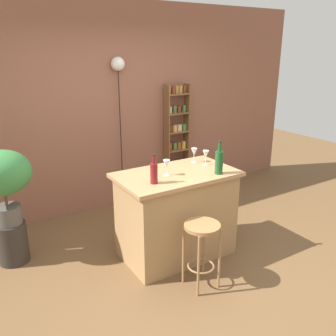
{
  "coord_description": "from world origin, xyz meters",
  "views": [
    {
      "loc": [
        -1.95,
        -2.68,
        2.19
      ],
      "look_at": [
        0.05,
        0.55,
        0.93
      ],
      "focal_mm": 38.71,
      "sensor_mm": 36.0,
      "label": 1
    }
  ],
  "objects_px": {
    "bar_stool": "(202,240)",
    "plant_stool": "(13,242)",
    "wine_glass_right": "(166,164)",
    "pendant_globe_light": "(118,67)",
    "potted_plant": "(3,177)",
    "wine_glass_left": "(206,155)",
    "wine_glass_center": "(194,152)",
    "bottle_soda_blue": "(219,162)",
    "spice_shelf": "(177,139)",
    "bottle_spirits_clear": "(154,173)"
  },
  "relations": [
    {
      "from": "wine_glass_right",
      "to": "pendant_globe_light",
      "type": "relative_size",
      "value": 0.08
    },
    {
      "from": "potted_plant",
      "to": "bottle_spirits_clear",
      "type": "xyz_separation_m",
      "value": [
        1.22,
        -0.93,
        0.1
      ]
    },
    {
      "from": "plant_stool",
      "to": "wine_glass_center",
      "type": "xyz_separation_m",
      "value": [
        1.94,
        -0.58,
        0.85
      ]
    },
    {
      "from": "potted_plant",
      "to": "bottle_spirits_clear",
      "type": "height_order",
      "value": "bottle_spirits_clear"
    },
    {
      "from": "potted_plant",
      "to": "wine_glass_left",
      "type": "xyz_separation_m",
      "value": [
        1.99,
        -0.72,
        0.11
      ]
    },
    {
      "from": "bar_stool",
      "to": "wine_glass_left",
      "type": "distance_m",
      "value": 1.03
    },
    {
      "from": "bar_stool",
      "to": "spice_shelf",
      "type": "relative_size",
      "value": 0.39
    },
    {
      "from": "bottle_soda_blue",
      "to": "pendant_globe_light",
      "type": "bearing_deg",
      "value": 98.83
    },
    {
      "from": "bar_stool",
      "to": "wine_glass_right",
      "type": "xyz_separation_m",
      "value": [
        -0.02,
        0.59,
        0.58
      ]
    },
    {
      "from": "plant_stool",
      "to": "bottle_spirits_clear",
      "type": "xyz_separation_m",
      "value": [
        1.22,
        -0.93,
        0.84
      ]
    },
    {
      "from": "bar_stool",
      "to": "plant_stool",
      "type": "bearing_deg",
      "value": 136.37
    },
    {
      "from": "potted_plant",
      "to": "bottle_soda_blue",
      "type": "xyz_separation_m",
      "value": [
        1.92,
        -1.03,
        0.12
      ]
    },
    {
      "from": "spice_shelf",
      "to": "potted_plant",
      "type": "height_order",
      "value": "spice_shelf"
    },
    {
      "from": "plant_stool",
      "to": "bottle_spirits_clear",
      "type": "height_order",
      "value": "bottle_spirits_clear"
    },
    {
      "from": "wine_glass_left",
      "to": "wine_glass_center",
      "type": "xyz_separation_m",
      "value": [
        -0.05,
        0.15,
        0.0
      ]
    },
    {
      "from": "wine_glass_center",
      "to": "wine_glass_right",
      "type": "relative_size",
      "value": 1.0
    },
    {
      "from": "wine_glass_center",
      "to": "bar_stool",
      "type": "bearing_deg",
      "value": -120.53
    },
    {
      "from": "plant_stool",
      "to": "bottle_spirits_clear",
      "type": "bearing_deg",
      "value": -37.37
    },
    {
      "from": "spice_shelf",
      "to": "plant_stool",
      "type": "relative_size",
      "value": 3.77
    },
    {
      "from": "bottle_soda_blue",
      "to": "potted_plant",
      "type": "bearing_deg",
      "value": 151.7
    },
    {
      "from": "bar_stool",
      "to": "spice_shelf",
      "type": "bearing_deg",
      "value": 62.61
    },
    {
      "from": "spice_shelf",
      "to": "wine_glass_left",
      "type": "distance_m",
      "value": 1.56
    },
    {
      "from": "wine_glass_center",
      "to": "wine_glass_right",
      "type": "xyz_separation_m",
      "value": [
        -0.5,
        -0.22,
        0.0
      ]
    },
    {
      "from": "bar_stool",
      "to": "plant_stool",
      "type": "distance_m",
      "value": 2.03
    },
    {
      "from": "bottle_soda_blue",
      "to": "wine_glass_center",
      "type": "distance_m",
      "value": 0.46
    },
    {
      "from": "bottle_soda_blue",
      "to": "wine_glass_center",
      "type": "height_order",
      "value": "bottle_soda_blue"
    },
    {
      "from": "spice_shelf",
      "to": "potted_plant",
      "type": "relative_size",
      "value": 2.13
    },
    {
      "from": "wine_glass_center",
      "to": "pendant_globe_light",
      "type": "xyz_separation_m",
      "value": [
        -0.29,
        1.33,
        0.88
      ]
    },
    {
      "from": "potted_plant",
      "to": "wine_glass_left",
      "type": "bearing_deg",
      "value": -19.97
    },
    {
      "from": "potted_plant",
      "to": "bottle_soda_blue",
      "type": "bearing_deg",
      "value": -28.3
    },
    {
      "from": "bar_stool",
      "to": "wine_glass_center",
      "type": "distance_m",
      "value": 1.11
    },
    {
      "from": "pendant_globe_light",
      "to": "potted_plant",
      "type": "bearing_deg",
      "value": -155.34
    },
    {
      "from": "plant_stool",
      "to": "pendant_globe_light",
      "type": "xyz_separation_m",
      "value": [
        1.64,
        0.75,
        1.72
      ]
    },
    {
      "from": "wine_glass_right",
      "to": "pendant_globe_light",
      "type": "height_order",
      "value": "pendant_globe_light"
    },
    {
      "from": "bar_stool",
      "to": "plant_stool",
      "type": "relative_size",
      "value": 1.46
    },
    {
      "from": "pendant_globe_light",
      "to": "plant_stool",
      "type": "bearing_deg",
      "value": -155.34
    },
    {
      "from": "wine_glass_center",
      "to": "bottle_spirits_clear",
      "type": "bearing_deg",
      "value": -154.12
    },
    {
      "from": "wine_glass_right",
      "to": "spice_shelf",
      "type": "bearing_deg",
      "value": 53.65
    },
    {
      "from": "bar_stool",
      "to": "bottle_spirits_clear",
      "type": "relative_size",
      "value": 2.25
    },
    {
      "from": "bottle_soda_blue",
      "to": "bar_stool",
      "type": "bearing_deg",
      "value": -142.58
    },
    {
      "from": "spice_shelf",
      "to": "wine_glass_right",
      "type": "bearing_deg",
      "value": -126.35
    },
    {
      "from": "bottle_soda_blue",
      "to": "plant_stool",
      "type": "bearing_deg",
      "value": 151.7
    },
    {
      "from": "wine_glass_center",
      "to": "potted_plant",
      "type": "bearing_deg",
      "value": 163.38
    },
    {
      "from": "bottle_spirits_clear",
      "to": "wine_glass_center",
      "type": "distance_m",
      "value": 0.8
    },
    {
      "from": "bottle_spirits_clear",
      "to": "wine_glass_right",
      "type": "height_order",
      "value": "bottle_spirits_clear"
    },
    {
      "from": "plant_stool",
      "to": "potted_plant",
      "type": "relative_size",
      "value": 0.57
    },
    {
      "from": "wine_glass_center",
      "to": "pendant_globe_light",
      "type": "height_order",
      "value": "pendant_globe_light"
    },
    {
      "from": "potted_plant",
      "to": "spice_shelf",
      "type": "bearing_deg",
      "value": 15.72
    },
    {
      "from": "plant_stool",
      "to": "wine_glass_right",
      "type": "height_order",
      "value": "wine_glass_right"
    },
    {
      "from": "plant_stool",
      "to": "wine_glass_right",
      "type": "relative_size",
      "value": 2.73
    }
  ]
}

